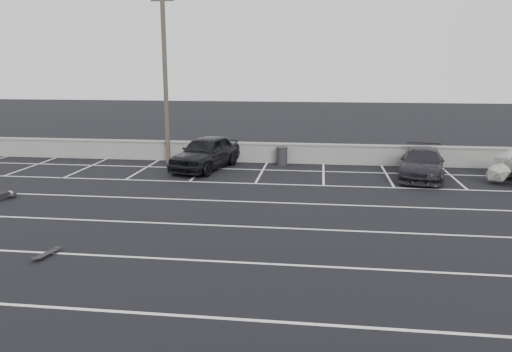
# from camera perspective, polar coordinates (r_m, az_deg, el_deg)

# --- Properties ---
(ground) EXTENTS (120.00, 120.00, 0.00)m
(ground) POSITION_cam_1_polar(r_m,az_deg,el_deg) (13.80, -9.22, -9.38)
(ground) COLOR black
(ground) RESTS_ON ground
(seawall) EXTENTS (50.00, 0.45, 1.06)m
(seawall) POSITION_cam_1_polar(r_m,az_deg,el_deg) (26.91, -0.82, 2.77)
(seawall) COLOR gray
(seawall) RESTS_ON ground
(stall_lines) EXTENTS (36.00, 20.05, 0.01)m
(stall_lines) POSITION_cam_1_polar(r_m,az_deg,el_deg) (17.85, -5.47, -4.16)
(stall_lines) COLOR silver
(stall_lines) RESTS_ON ground
(car_left) EXTENTS (3.16, 5.26, 1.67)m
(car_left) POSITION_cam_1_polar(r_m,az_deg,el_deg) (25.14, -5.76, 2.68)
(car_left) COLOR black
(car_left) RESTS_ON ground
(car_right) EXTENTS (2.86, 5.02, 1.37)m
(car_right) POSITION_cam_1_polar(r_m,az_deg,el_deg) (24.29, 18.44, 1.39)
(car_right) COLOR black
(car_right) RESTS_ON ground
(utility_pole) EXTENTS (1.18, 0.24, 8.88)m
(utility_pole) POSITION_cam_1_polar(r_m,az_deg,el_deg) (26.69, -10.33, 11.02)
(utility_pole) COLOR #4C4238
(utility_pole) RESTS_ON ground
(trash_bin) EXTENTS (0.75, 0.75, 0.95)m
(trash_bin) POSITION_cam_1_polar(r_m,az_deg,el_deg) (26.09, 2.98, 2.30)
(trash_bin) COLOR #252528
(trash_bin) RESTS_ON ground
(skateboard) EXTENTS (0.38, 0.83, 0.10)m
(skateboard) POSITION_cam_1_polar(r_m,az_deg,el_deg) (14.93, -22.83, -8.22)
(skateboard) COLOR black
(skateboard) RESTS_ON ground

